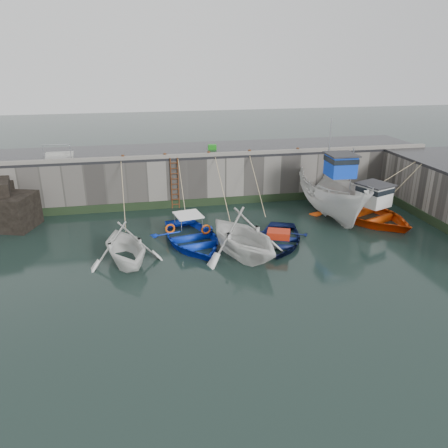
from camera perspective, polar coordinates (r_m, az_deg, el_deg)
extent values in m
plane|color=black|center=(18.96, 2.65, -7.21)|extent=(120.00, 120.00, 0.00)
cube|color=slate|center=(29.91, -3.05, 6.67)|extent=(30.00, 5.00, 3.00)
cube|color=black|center=(29.55, -3.11, 9.63)|extent=(30.00, 5.00, 0.16)
cube|color=slate|center=(27.24, -2.39, 9.03)|extent=(30.00, 0.30, 0.20)
cube|color=black|center=(27.86, -2.23, 2.89)|extent=(30.00, 0.08, 0.50)
cube|color=black|center=(26.80, -26.03, 1.50)|extent=(2.96, 2.83, 1.90)
cone|color=#2D591E|center=(26.49, -27.01, 2.79)|extent=(0.44, 0.44, 0.45)
cylinder|color=#3F1E0F|center=(27.18, -6.90, 5.25)|extent=(0.07, 0.07, 3.20)
cylinder|color=#3F1E0F|center=(27.21, -5.98, 5.31)|extent=(0.07, 0.07, 3.20)
cube|color=#3F1E0F|center=(27.58, -6.32, 2.58)|extent=(0.44, 0.06, 0.05)
cube|color=#3F1E0F|center=(27.47, -6.35, 3.23)|extent=(0.44, 0.06, 0.05)
cube|color=#3F1E0F|center=(27.37, -6.38, 3.88)|extent=(0.44, 0.06, 0.05)
cube|color=#3F1E0F|center=(27.28, -6.41, 4.55)|extent=(0.44, 0.06, 0.05)
cube|color=#3F1E0F|center=(27.18, -6.43, 5.21)|extent=(0.44, 0.06, 0.05)
cube|color=#3F1E0F|center=(27.10, -6.46, 5.88)|extent=(0.44, 0.06, 0.05)
cube|color=#3F1E0F|center=(27.01, -6.49, 6.56)|extent=(0.44, 0.06, 0.05)
cube|color=#3F1E0F|center=(26.93, -6.52, 7.24)|extent=(0.44, 0.06, 0.05)
cube|color=#3F1E0F|center=(26.85, -6.55, 7.92)|extent=(0.44, 0.06, 0.05)
imported|color=silver|center=(20.96, -12.66, -4.82)|extent=(4.54, 4.96, 2.22)
imported|color=#0D2FC4|center=(22.47, -4.21, -2.49)|extent=(4.66, 5.86, 1.09)
imported|color=silver|center=(21.13, 2.39, -4.05)|extent=(5.84, 6.24, 2.65)
imported|color=#09123D|center=(22.62, 7.19, -2.44)|extent=(4.64, 5.35, 0.93)
imported|color=silver|center=(26.75, 14.04, 3.41)|extent=(3.07, 7.66, 2.93)
cube|color=#0D37C6|center=(25.68, 14.97, 7.38)|extent=(1.44, 1.54, 1.20)
cube|color=black|center=(25.60, 15.05, 8.14)|extent=(1.50, 1.60, 0.28)
cube|color=#262628|center=(25.54, 15.11, 8.77)|extent=(1.65, 1.75, 0.08)
cylinder|color=#A5A8AD|center=(27.10, 13.61, 10.16)|extent=(0.08, 0.08, 3.00)
imported|color=#F14D0C|center=(26.92, 17.71, 1.35)|extent=(6.68, 7.71, 1.34)
cube|color=silver|center=(26.19, 19.02, 3.57)|extent=(1.86, 1.91, 1.20)
cube|color=black|center=(26.09, 19.11, 4.30)|extent=(1.94, 1.99, 0.28)
cube|color=#262628|center=(26.01, 19.19, 4.91)|extent=(2.12, 2.17, 0.08)
cylinder|color=#A5A8AD|center=(27.03, 16.28, 6.41)|extent=(0.08, 0.08, 3.00)
cube|color=#187B16|center=(29.28, -1.56, 10.03)|extent=(0.56, 0.44, 0.32)
cylinder|color=#A5A8AD|center=(27.81, -22.50, 8.54)|extent=(0.05, 0.05, 1.00)
cylinder|color=#A5A8AD|center=(27.56, -19.42, 8.85)|extent=(0.05, 0.05, 1.00)
cylinder|color=#A5A8AD|center=(27.59, -21.09, 9.62)|extent=(1.50, 0.05, 0.05)
cube|color=gray|center=(28.24, -20.71, 8.10)|extent=(1.60, 0.35, 0.18)
cube|color=gray|center=(28.55, -20.66, 8.61)|extent=(1.60, 0.35, 0.18)
cylinder|color=#3F1E0F|center=(27.03, -13.06, 8.49)|extent=(0.18, 0.18, 0.28)
cylinder|color=#3F1E0F|center=(27.07, -7.72, 8.86)|extent=(0.18, 0.18, 0.28)
cylinder|color=#3F1E0F|center=(27.36, -2.00, 9.17)|extent=(0.18, 0.18, 0.28)
cylinder|color=#3F1E0F|center=(27.89, 3.34, 9.38)|extent=(0.18, 0.18, 0.28)
cylinder|color=#3F1E0F|center=(28.85, 9.60, 9.53)|extent=(0.18, 0.18, 0.28)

